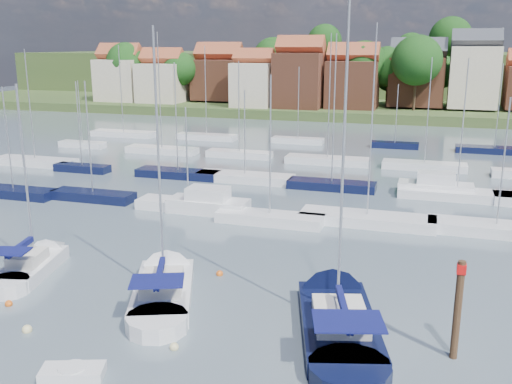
% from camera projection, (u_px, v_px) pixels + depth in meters
% --- Properties ---
extents(ground, '(260.00, 260.00, 0.00)m').
position_uv_depth(ground, '(315.00, 170.00, 66.44)').
color(ground, '#414F59').
rests_on(ground, ground).
extents(sailboat_left, '(4.49, 9.71, 12.87)m').
position_uv_depth(sailboat_left, '(38.00, 263.00, 37.08)').
color(sailboat_left, silver).
rests_on(sailboat_left, ground).
extents(sailboat_centre, '(7.42, 12.45, 16.44)m').
position_uv_depth(sailboat_centre, '(166.00, 282.00, 34.13)').
color(sailboat_centre, silver).
rests_on(sailboat_centre, ground).
extents(sailboat_navy, '(7.18, 14.26, 18.99)m').
position_uv_depth(sailboat_navy, '(334.00, 308.00, 30.68)').
color(sailboat_navy, black).
rests_on(sailboat_navy, ground).
extents(tender, '(2.99, 2.09, 0.59)m').
position_uv_depth(tender, '(73.00, 372.00, 24.89)').
color(tender, silver).
rests_on(tender, ground).
extents(timber_piling, '(0.40, 0.40, 7.04)m').
position_uv_depth(timber_piling, '(456.00, 328.00, 26.13)').
color(timber_piling, '#4C331E').
rests_on(timber_piling, ground).
extents(buoy_b, '(0.51, 0.51, 0.51)m').
position_uv_depth(buoy_b, '(27.00, 331.00, 28.92)').
color(buoy_b, beige).
rests_on(buoy_b, ground).
extents(buoy_c, '(0.43, 0.43, 0.43)m').
position_uv_depth(buoy_c, '(9.00, 305.00, 31.80)').
color(buoy_c, '#D85914').
rests_on(buoy_c, ground).
extents(buoy_d, '(0.44, 0.44, 0.44)m').
position_uv_depth(buoy_d, '(174.00, 349.00, 27.26)').
color(buoy_d, beige).
rests_on(buoy_d, ground).
extents(buoy_e, '(0.45, 0.45, 0.45)m').
position_uv_depth(buoy_e, '(220.00, 275.00, 35.98)').
color(buoy_e, '#D85914').
rests_on(buoy_e, ground).
extents(buoy_f, '(0.44, 0.44, 0.44)m').
position_uv_depth(buoy_f, '(311.00, 365.00, 25.85)').
color(buoy_f, beige).
rests_on(buoy_f, ground).
extents(marina_field, '(79.62, 41.41, 15.93)m').
position_uv_depth(marina_field, '(323.00, 176.00, 61.30)').
color(marina_field, silver).
rests_on(marina_field, ground).
extents(far_shore_town, '(212.46, 90.00, 22.27)m').
position_uv_depth(far_shore_town, '(394.00, 82.00, 150.35)').
color(far_shore_town, '#46542A').
rests_on(far_shore_town, ground).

